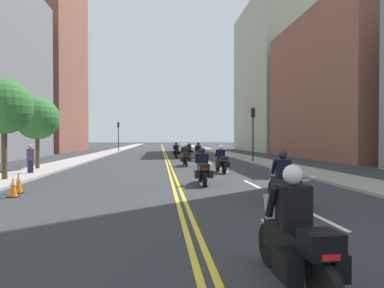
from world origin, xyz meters
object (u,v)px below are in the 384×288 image
traffic_light_near (253,124)px  traffic_light_far (118,131)px  motorcycle_7 (189,150)px  street_tree_1 (37,118)px  motorcycle_4 (185,157)px  traffic_cone_2 (13,187)px  motorcycle_3 (221,161)px  traffic_cone_0 (19,182)px  motorcycle_6 (176,152)px  motorcycle_5 (198,153)px  pedestrian_1 (30,159)px  motorcycle_1 (284,183)px  street_tree_0 (4,107)px  motorcycle_2 (203,170)px  motorcycle_0 (296,241)px

traffic_light_near → traffic_light_far: traffic_light_near is taller
motorcycle_7 → street_tree_1: (-11.11, -16.71, 2.61)m
motorcycle_4 → traffic_cone_2: size_ratio=3.15×
motorcycle_7 → motorcycle_3: bearing=-91.2°
traffic_cone_0 → motorcycle_6: bearing=71.8°
traffic_light_far → street_tree_1: bearing=-92.5°
traffic_cone_2 → motorcycle_5: bearing=63.6°
traffic_light_far → pedestrian_1: (-0.64, -32.03, -2.31)m
traffic_light_far → motorcycle_1: bearing=-76.3°
motorcycle_3 → traffic_cone_0: motorcycle_3 is taller
motorcycle_4 → street_tree_0: size_ratio=0.47×
motorcycle_1 → motorcycle_7: size_ratio=1.06×
motorcycle_2 → traffic_light_far: bearing=103.2°
motorcycle_1 → motorcycle_4: size_ratio=1.01×
street_tree_0 → motorcycle_5: bearing=50.4°
motorcycle_4 → motorcycle_5: bearing=71.6°
traffic_light_near → street_tree_1: size_ratio=0.99×
traffic_light_near → pedestrian_1: size_ratio=2.76×
street_tree_0 → motorcycle_3: bearing=14.4°
traffic_cone_2 → traffic_light_far: size_ratio=0.15×
traffic_cone_2 → traffic_light_near: traffic_light_near is taller
street_tree_0 → motorcycle_4: bearing=39.9°
traffic_light_far → street_tree_1: size_ratio=0.99×
motorcycle_0 → motorcycle_3: 14.40m
motorcycle_2 → motorcycle_3: motorcycle_3 is taller
pedestrian_1 → street_tree_0: (-0.12, -2.64, 2.59)m
motorcycle_5 → street_tree_0: bearing=-130.7°
motorcycle_6 → street_tree_0: size_ratio=0.46×
motorcycle_1 → traffic_cone_0: 9.28m
motorcycle_1 → motorcycle_0: bearing=-110.5°
motorcycle_1 → motorcycle_3: motorcycle_1 is taller
pedestrian_1 → street_tree_1: 3.76m
motorcycle_4 → motorcycle_3: bearing=-71.6°
motorcycle_0 → traffic_light_far: 47.00m
motorcycle_1 → street_tree_1: 16.59m
traffic_cone_2 → pedestrian_1: bearing=106.9°
motorcycle_2 → motorcycle_4: size_ratio=1.00×
motorcycle_3 → traffic_light_near: size_ratio=0.48×
traffic_cone_0 → traffic_light_near: 18.95m
motorcycle_2 → pedestrian_1: size_ratio=1.34×
motorcycle_6 → traffic_cone_0: motorcycle_6 is taller
traffic_cone_2 → street_tree_1: size_ratio=0.15×
motorcycle_3 → street_tree_1: (-11.21, 2.73, 2.59)m
motorcycle_5 → traffic_cone_2: motorcycle_5 is taller
traffic_cone_0 → motorcycle_1: bearing=-19.2°
motorcycle_1 → motorcycle_2: size_ratio=1.01×
motorcycle_2 → traffic_light_far: traffic_light_far is taller
motorcycle_0 → motorcycle_2: bearing=87.1°
traffic_light_far → motorcycle_2: bearing=-77.4°
traffic_light_near → traffic_light_far: bearing=120.0°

